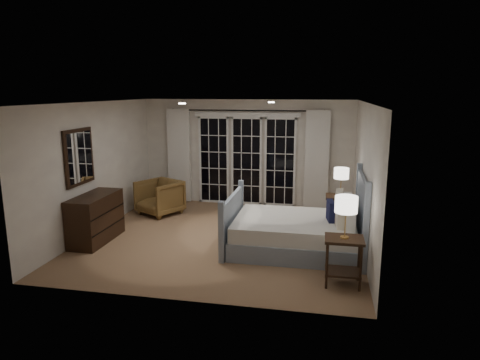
% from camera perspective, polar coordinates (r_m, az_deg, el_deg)
% --- Properties ---
extents(floor, '(5.00, 5.00, 0.00)m').
position_cam_1_polar(floor, '(8.11, -2.26, -7.64)').
color(floor, '#8A6A4A').
rests_on(floor, ground).
extents(ceiling, '(5.00, 5.00, 0.00)m').
position_cam_1_polar(ceiling, '(7.65, -2.42, 10.30)').
color(ceiling, white).
rests_on(ceiling, wall_back).
extents(wall_left, '(0.02, 5.00, 2.50)m').
position_cam_1_polar(wall_left, '(8.70, -18.58, 1.60)').
color(wall_left, beige).
rests_on(wall_left, floor).
extents(wall_right, '(0.02, 5.00, 2.50)m').
position_cam_1_polar(wall_right, '(7.61, 16.30, 0.34)').
color(wall_right, beige).
rests_on(wall_right, floor).
extents(wall_back, '(5.00, 0.02, 2.50)m').
position_cam_1_polar(wall_back, '(10.20, 0.91, 3.67)').
color(wall_back, beige).
rests_on(wall_back, floor).
extents(wall_front, '(5.00, 0.02, 2.50)m').
position_cam_1_polar(wall_front, '(5.45, -8.44, -3.83)').
color(wall_front, beige).
rests_on(wall_front, floor).
extents(french_doors, '(2.50, 0.04, 2.20)m').
position_cam_1_polar(french_doors, '(10.18, 0.87, 2.74)').
color(french_doors, black).
rests_on(french_doors, wall_back).
extents(curtain_rod, '(3.50, 0.03, 0.03)m').
position_cam_1_polar(curtain_rod, '(10.00, 0.83, 9.26)').
color(curtain_rod, black).
rests_on(curtain_rod, wall_back).
extents(curtain_left, '(0.55, 0.10, 2.25)m').
position_cam_1_polar(curtain_left, '(10.51, -8.11, 3.25)').
color(curtain_left, silver).
rests_on(curtain_left, curtain_rod).
extents(curtain_right, '(0.55, 0.10, 2.25)m').
position_cam_1_polar(curtain_right, '(9.94, 10.20, 2.68)').
color(curtain_right, silver).
rests_on(curtain_right, curtain_rod).
extents(downlight_a, '(0.12, 0.12, 0.01)m').
position_cam_1_polar(downlight_a, '(8.10, 4.20, 10.30)').
color(downlight_a, white).
rests_on(downlight_a, ceiling).
extents(downlight_b, '(0.12, 0.12, 0.01)m').
position_cam_1_polar(downlight_b, '(7.43, -7.72, 10.08)').
color(downlight_b, white).
rests_on(downlight_b, ceiling).
extents(bed, '(2.25, 1.62, 1.32)m').
position_cam_1_polar(bed, '(7.48, 7.76, -6.79)').
color(bed, gray).
rests_on(bed, floor).
extents(nightstand_left, '(0.54, 0.43, 0.70)m').
position_cam_1_polar(nightstand_left, '(6.26, 13.65, -9.55)').
color(nightstand_left, black).
rests_on(nightstand_left, floor).
extents(nightstand_right, '(0.55, 0.44, 0.71)m').
position_cam_1_polar(nightstand_right, '(8.54, 13.15, -3.63)').
color(nightstand_right, black).
rests_on(nightstand_right, floor).
extents(lamp_left, '(0.31, 0.31, 0.60)m').
position_cam_1_polar(lamp_left, '(6.04, 13.99, -3.24)').
color(lamp_left, tan).
rests_on(lamp_left, nightstand_left).
extents(lamp_right, '(0.28, 0.28, 0.55)m').
position_cam_1_polar(lamp_right, '(8.39, 13.37, 0.82)').
color(lamp_right, tan).
rests_on(lamp_right, nightstand_right).
extents(armchair, '(1.12, 1.13, 0.76)m').
position_cam_1_polar(armchair, '(9.64, -10.67, -2.29)').
color(armchair, brown).
rests_on(armchair, floor).
extents(dresser, '(0.52, 1.22, 0.87)m').
position_cam_1_polar(dresser, '(8.23, -18.68, -4.84)').
color(dresser, black).
rests_on(dresser, floor).
extents(mirror, '(0.05, 0.85, 1.00)m').
position_cam_1_polar(mirror, '(8.11, -20.66, 2.89)').
color(mirror, black).
rests_on(mirror, wall_left).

